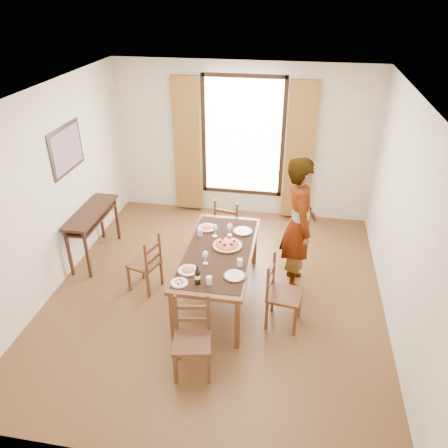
% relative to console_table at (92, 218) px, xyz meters
% --- Properties ---
extents(ground, '(5.00, 5.00, 0.00)m').
position_rel_console_table_xyz_m(ground, '(2.03, -0.60, -0.68)').
color(ground, '#463016').
rests_on(ground, ground).
extents(room_shell, '(4.60, 5.10, 2.74)m').
position_rel_console_table_xyz_m(room_shell, '(2.03, -0.47, 0.86)').
color(room_shell, silver).
rests_on(room_shell, ground).
extents(console_table, '(0.38, 1.20, 0.80)m').
position_rel_console_table_xyz_m(console_table, '(0.00, 0.00, 0.00)').
color(console_table, '#331911').
rests_on(console_table, ground).
extents(dining_table, '(0.89, 1.90, 0.76)m').
position_rel_console_table_xyz_m(dining_table, '(2.07, -0.67, 0.01)').
color(dining_table, brown).
rests_on(dining_table, ground).
extents(chair_west, '(0.47, 0.47, 0.85)m').
position_rel_console_table_xyz_m(chair_west, '(1.05, -0.65, -0.29)').
color(chair_west, brown).
rests_on(chair_west, ground).
extents(chair_north, '(0.47, 0.47, 0.93)m').
position_rel_console_table_xyz_m(chair_north, '(2.01, 0.54, -0.25)').
color(chair_north, brown).
rests_on(chair_north, ground).
extents(chair_south, '(0.47, 0.47, 0.92)m').
position_rel_console_table_xyz_m(chair_south, '(2.02, -1.97, -0.26)').
color(chair_south, brown).
rests_on(chair_south, ground).
extents(chair_east, '(0.46, 0.46, 0.93)m').
position_rel_console_table_xyz_m(chair_east, '(2.93, -1.04, -0.25)').
color(chair_east, brown).
rests_on(chair_east, ground).
extents(man, '(0.87, 0.72, 1.91)m').
position_rel_console_table_xyz_m(man, '(3.07, -0.17, 0.27)').
color(man, '#95999D').
rests_on(man, ground).
extents(plate_sw, '(0.27, 0.27, 0.05)m').
position_rel_console_table_xyz_m(plate_sw, '(1.80, -1.19, 0.10)').
color(plate_sw, silver).
rests_on(plate_sw, dining_table).
extents(plate_se, '(0.27, 0.27, 0.05)m').
position_rel_console_table_xyz_m(plate_se, '(2.36, -1.20, 0.10)').
color(plate_se, silver).
rests_on(plate_se, dining_table).
extents(plate_nw, '(0.27, 0.27, 0.05)m').
position_rel_console_table_xyz_m(plate_nw, '(1.81, -0.14, 0.10)').
color(plate_nw, silver).
rests_on(plate_nw, dining_table).
extents(plate_ne, '(0.27, 0.27, 0.05)m').
position_rel_console_table_xyz_m(plate_ne, '(2.32, -0.15, 0.10)').
color(plate_ne, silver).
rests_on(plate_ne, dining_table).
extents(pasta_platter, '(0.40, 0.40, 0.10)m').
position_rel_console_table_xyz_m(pasta_platter, '(2.17, -0.56, 0.12)').
color(pasta_platter, '#B02816').
rests_on(pasta_platter, dining_table).
extents(caprese_plate, '(0.20, 0.20, 0.04)m').
position_rel_console_table_xyz_m(caprese_plate, '(1.75, -1.44, 0.09)').
color(caprese_plate, silver).
rests_on(caprese_plate, dining_table).
extents(wine_glass_a, '(0.08, 0.08, 0.18)m').
position_rel_console_table_xyz_m(wine_glass_a, '(1.97, -0.99, 0.16)').
color(wine_glass_a, white).
rests_on(wine_glass_a, dining_table).
extents(wine_glass_b, '(0.08, 0.08, 0.18)m').
position_rel_console_table_xyz_m(wine_glass_b, '(2.15, -0.27, 0.16)').
color(wine_glass_b, white).
rests_on(wine_glass_b, dining_table).
extents(wine_glass_c, '(0.08, 0.08, 0.18)m').
position_rel_console_table_xyz_m(wine_glass_c, '(1.96, -0.33, 0.16)').
color(wine_glass_c, white).
rests_on(wine_glass_c, dining_table).
extents(tumbler_a, '(0.07, 0.07, 0.10)m').
position_rel_console_table_xyz_m(tumbler_a, '(2.39, -0.97, 0.12)').
color(tumbler_a, silver).
rests_on(tumbler_a, dining_table).
extents(tumbler_b, '(0.07, 0.07, 0.10)m').
position_rel_console_table_xyz_m(tumbler_b, '(1.76, -0.35, 0.12)').
color(tumbler_b, silver).
rests_on(tumbler_b, dining_table).
extents(tumbler_c, '(0.07, 0.07, 0.10)m').
position_rel_console_table_xyz_m(tumbler_c, '(2.10, -1.39, 0.12)').
color(tumbler_c, silver).
rests_on(tumbler_c, dining_table).
extents(wine_bottle, '(0.07, 0.07, 0.25)m').
position_rel_console_table_xyz_m(wine_bottle, '(1.97, -1.40, 0.20)').
color(wine_bottle, black).
rests_on(wine_bottle, dining_table).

